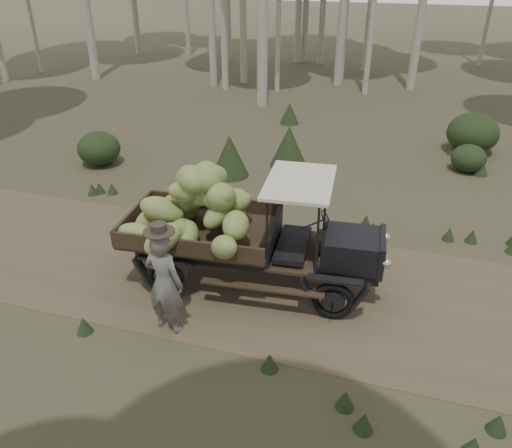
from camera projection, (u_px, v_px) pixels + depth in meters
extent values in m
plane|color=#473D2B|center=(257.00, 281.00, 9.51)|extent=(120.00, 120.00, 0.00)
cube|color=brown|center=(257.00, 280.00, 9.51)|extent=(70.00, 4.00, 0.01)
cube|color=black|center=(350.00, 248.00, 8.70)|extent=(1.04, 0.99, 0.53)
cube|color=black|center=(381.00, 252.00, 8.60)|extent=(0.18, 0.97, 0.60)
cube|color=black|center=(274.00, 235.00, 8.91)|extent=(0.19, 1.35, 0.53)
cube|color=#38281C|center=(203.00, 232.00, 9.21)|extent=(2.83, 1.95, 0.08)
cube|color=#38281C|center=(215.00, 203.00, 9.86)|extent=(2.69, 0.28, 0.31)
cube|color=#38281C|center=(186.00, 248.00, 8.38)|extent=(2.69, 0.28, 0.31)
cube|color=#38281C|center=(134.00, 217.00, 9.37)|extent=(0.20, 1.73, 0.31)
cube|color=beige|center=(300.00, 182.00, 8.31)|extent=(1.24, 1.72, 0.06)
cube|color=black|center=(260.00, 245.00, 9.51)|extent=(4.42, 0.47, 0.17)
cube|color=black|center=(252.00, 266.00, 8.88)|extent=(4.42, 0.47, 0.17)
torus|color=black|center=(339.00, 253.00, 9.69)|extent=(0.74, 0.19, 0.73)
torus|color=black|center=(333.00, 301.00, 8.37)|extent=(0.74, 0.19, 0.73)
torus|color=black|center=(193.00, 237.00, 10.24)|extent=(0.74, 0.19, 0.73)
torus|color=black|center=(165.00, 279.00, 8.92)|extent=(0.74, 0.19, 0.73)
sphere|color=beige|center=(386.00, 237.00, 8.94)|extent=(0.17, 0.17, 0.17)
sphere|color=beige|center=(386.00, 263.00, 8.19)|extent=(0.17, 0.17, 0.17)
ellipsoid|color=olive|center=(182.00, 230.00, 8.74)|extent=(0.58, 0.97, 0.66)
ellipsoid|color=olive|center=(236.00, 225.00, 8.37)|extent=(0.62, 0.79, 0.47)
ellipsoid|color=olive|center=(221.00, 197.00, 8.60)|extent=(0.61, 0.85, 0.71)
ellipsoid|color=olive|center=(201.00, 178.00, 8.60)|extent=(0.87, 0.51, 0.63)
ellipsoid|color=olive|center=(135.00, 233.00, 8.75)|extent=(0.78, 0.42, 0.46)
ellipsoid|color=olive|center=(235.00, 202.00, 9.16)|extent=(0.80, 0.82, 0.59)
ellipsoid|color=olive|center=(213.00, 190.00, 8.82)|extent=(0.73, 0.99, 0.71)
ellipsoid|color=olive|center=(206.00, 174.00, 8.75)|extent=(0.66, 0.87, 0.68)
ellipsoid|color=olive|center=(174.00, 207.00, 9.48)|extent=(0.67, 0.81, 0.56)
ellipsoid|color=olive|center=(188.00, 199.00, 9.21)|extent=(0.92, 0.62, 0.62)
ellipsoid|color=olive|center=(225.00, 196.00, 8.70)|extent=(0.66, 0.97, 0.68)
ellipsoid|color=olive|center=(192.00, 179.00, 8.60)|extent=(0.88, 0.89, 0.53)
ellipsoid|color=olive|center=(189.00, 207.00, 9.44)|extent=(0.39, 0.73, 0.58)
ellipsoid|color=olive|center=(162.00, 210.00, 8.86)|extent=(1.00, 0.72, 0.70)
ellipsoid|color=olive|center=(190.00, 186.00, 8.82)|extent=(0.72, 0.89, 0.57)
ellipsoid|color=olive|center=(199.00, 182.00, 8.57)|extent=(0.84, 0.65, 0.55)
ellipsoid|color=olive|center=(228.00, 210.00, 9.39)|extent=(0.91, 0.53, 0.67)
ellipsoid|color=olive|center=(187.00, 198.00, 9.18)|extent=(0.46, 0.78, 0.52)
ellipsoid|color=olive|center=(201.00, 193.00, 8.79)|extent=(0.74, 0.58, 0.49)
ellipsoid|color=olive|center=(197.00, 178.00, 8.77)|extent=(0.66, 0.94, 0.51)
ellipsoid|color=olive|center=(187.00, 236.00, 8.61)|extent=(0.53, 0.79, 0.63)
ellipsoid|color=olive|center=(217.00, 215.00, 8.69)|extent=(0.61, 0.79, 0.55)
ellipsoid|color=olive|center=(185.00, 192.00, 8.75)|extent=(0.76, 0.79, 0.55)
ellipsoid|color=olive|center=(211.00, 176.00, 8.68)|extent=(0.71, 0.90, 0.62)
ellipsoid|color=olive|center=(153.00, 220.00, 9.16)|extent=(0.78, 0.90, 0.54)
ellipsoid|color=olive|center=(235.00, 204.00, 9.06)|extent=(0.82, 0.70, 0.60)
ellipsoid|color=olive|center=(189.00, 180.00, 9.07)|extent=(0.70, 1.00, 0.76)
ellipsoid|color=olive|center=(163.00, 239.00, 8.34)|extent=(0.89, 0.89, 0.73)
ellipsoid|color=olive|center=(224.00, 247.00, 8.15)|extent=(0.81, 0.86, 0.67)
imported|color=#605C58|center=(165.00, 283.00, 7.88)|extent=(0.72, 0.53, 1.82)
cylinder|color=#302821|center=(159.00, 232.00, 7.43)|extent=(0.55, 0.55, 0.02)
cylinder|color=#302821|center=(159.00, 228.00, 7.40)|extent=(0.28, 0.28, 0.15)
ellipsoid|color=#233319|center=(473.00, 133.00, 15.25)|extent=(1.53, 1.53, 1.23)
cone|color=#233319|center=(289.00, 146.00, 14.33)|extent=(1.08, 1.08, 1.20)
cone|color=#233319|center=(454.00, 148.00, 15.32)|extent=(0.36, 0.36, 0.40)
cone|color=#233319|center=(290.00, 113.00, 18.00)|extent=(0.69, 0.69, 0.77)
ellipsoid|color=#233319|center=(99.00, 148.00, 14.45)|extent=(1.22, 1.22, 0.97)
cone|color=#233319|center=(481.00, 167.00, 13.90)|extent=(0.42, 0.42, 0.46)
cone|color=#233319|center=(230.00, 155.00, 13.71)|extent=(1.05, 1.05, 1.17)
ellipsoid|color=#233319|center=(469.00, 158.00, 14.05)|extent=(0.96, 0.96, 0.77)
cone|color=#233319|center=(473.00, 446.00, 6.16)|extent=(0.27, 0.27, 0.30)
cone|color=#233319|center=(366.00, 221.00, 11.30)|extent=(0.27, 0.27, 0.30)
cone|color=#233319|center=(498.00, 423.00, 6.46)|extent=(0.27, 0.27, 0.30)
cone|color=#233319|center=(99.00, 188.00, 12.89)|extent=(0.27, 0.27, 0.30)
cone|color=#233319|center=(373.00, 228.00, 10.99)|extent=(0.27, 0.27, 0.30)
cone|color=#233319|center=(364.00, 422.00, 6.48)|extent=(0.27, 0.27, 0.30)
cone|color=#233319|center=(472.00, 236.00, 10.70)|extent=(0.27, 0.27, 0.30)
cone|color=#233319|center=(112.00, 188.00, 12.85)|extent=(0.27, 0.27, 0.30)
cone|color=#233319|center=(345.00, 399.00, 6.80)|extent=(0.27, 0.27, 0.30)
cone|color=#233319|center=(270.00, 362.00, 7.42)|extent=(0.27, 0.27, 0.30)
cone|color=#233319|center=(92.00, 189.00, 12.80)|extent=(0.27, 0.27, 0.30)
cone|color=#233319|center=(449.00, 234.00, 10.78)|extent=(0.27, 0.27, 0.30)
cone|color=#233319|center=(84.00, 325.00, 8.15)|extent=(0.27, 0.27, 0.30)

